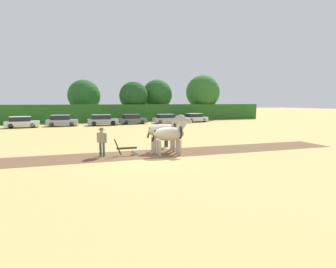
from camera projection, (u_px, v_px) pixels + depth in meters
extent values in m
plane|color=tan|center=(149.00, 158.00, 15.46)|extent=(240.00, 240.00, 0.00)
cube|color=brown|center=(80.00, 158.00, 15.30)|extent=(35.26, 4.17, 0.01)
cube|color=#286023|center=(100.00, 113.00, 42.96)|extent=(60.80, 1.44, 2.91)
cylinder|color=brown|center=(85.00, 113.00, 46.60)|extent=(0.44, 0.44, 2.86)
sphere|color=#235623|center=(84.00, 96.00, 46.24)|extent=(5.63, 5.63, 5.63)
cylinder|color=#423323|center=(134.00, 112.00, 46.88)|extent=(0.44, 0.44, 2.96)
sphere|color=#1E4C1E|center=(134.00, 96.00, 46.53)|extent=(5.11, 5.11, 5.11)
cylinder|color=#423323|center=(157.00, 111.00, 49.98)|extent=(0.44, 0.44, 3.17)
sphere|color=#235623|center=(157.00, 95.00, 49.60)|extent=(5.63, 5.63, 5.63)
cylinder|color=#4C3823|center=(202.00, 110.00, 51.24)|extent=(0.44, 0.44, 3.42)
sphere|color=#2D6628|center=(203.00, 92.00, 50.82)|extent=(6.52, 6.52, 6.52)
ellipsoid|color=#B2A38E|center=(169.00, 134.00, 16.18)|extent=(2.03, 0.96, 0.85)
cylinder|color=#B2A38E|center=(177.00, 146.00, 16.71)|extent=(0.18, 0.18, 0.94)
cylinder|color=#B2A38E|center=(180.00, 147.00, 16.24)|extent=(0.18, 0.18, 0.94)
cylinder|color=#B2A38E|center=(158.00, 147.00, 16.31)|extent=(0.18, 0.18, 0.94)
cylinder|color=#B2A38E|center=(160.00, 149.00, 15.85)|extent=(0.18, 0.18, 0.94)
cylinder|color=#B2A38E|center=(182.00, 126.00, 16.37)|extent=(0.81, 0.43, 0.90)
ellipsoid|color=#B2A38E|center=(188.00, 121.00, 16.46)|extent=(0.69, 0.28, 0.54)
cube|color=black|center=(185.00, 123.00, 16.41)|extent=(0.42, 0.09, 0.57)
cylinder|color=black|center=(154.00, 136.00, 15.90)|extent=(0.30, 0.13, 0.71)
torus|color=black|center=(179.00, 132.00, 16.38)|extent=(0.14, 0.87, 0.87)
ellipsoid|color=#B2A38E|center=(163.00, 131.00, 17.30)|extent=(2.08, 1.03, 0.92)
cylinder|color=#B2A38E|center=(171.00, 143.00, 17.86)|extent=(0.18, 0.18, 0.98)
cylinder|color=#B2A38E|center=(174.00, 144.00, 17.36)|extent=(0.18, 0.18, 0.98)
cylinder|color=#B2A38E|center=(153.00, 144.00, 17.46)|extent=(0.18, 0.18, 0.98)
cylinder|color=#B2A38E|center=(155.00, 145.00, 16.96)|extent=(0.18, 0.18, 0.98)
cylinder|color=#B2A38E|center=(176.00, 122.00, 17.50)|extent=(0.87, 0.46, 0.96)
ellipsoid|color=#B2A38E|center=(182.00, 117.00, 17.60)|extent=(0.69, 0.28, 0.54)
cube|color=black|center=(178.00, 119.00, 17.54)|extent=(0.45, 0.10, 0.61)
cylinder|color=black|center=(149.00, 133.00, 17.02)|extent=(0.30, 0.13, 0.71)
torus|color=black|center=(173.00, 129.00, 17.51)|extent=(0.14, 0.93, 0.93)
cube|color=#4C331E|center=(127.00, 148.00, 16.08)|extent=(1.24, 0.14, 0.12)
cube|color=#939399|center=(135.00, 153.00, 16.28)|extent=(0.49, 0.22, 0.39)
cylinder|color=#4C331E|center=(117.00, 146.00, 16.09)|extent=(0.40, 0.07, 0.96)
cylinder|color=#4C331E|center=(118.00, 148.00, 15.71)|extent=(0.40, 0.07, 0.96)
cylinder|color=#4C4C4C|center=(101.00, 149.00, 15.83)|extent=(0.14, 0.14, 0.85)
cylinder|color=#4C4C4C|center=(104.00, 150.00, 15.76)|extent=(0.14, 0.14, 0.85)
cube|color=tan|center=(102.00, 138.00, 15.71)|extent=(0.51, 0.46, 0.60)
sphere|color=tan|center=(102.00, 131.00, 15.66)|extent=(0.23, 0.23, 0.23)
cylinder|color=tan|center=(98.00, 138.00, 15.80)|extent=(0.09, 0.09, 0.57)
cylinder|color=tan|center=(106.00, 138.00, 15.62)|extent=(0.09, 0.09, 0.57)
cylinder|color=#665B4C|center=(101.00, 129.00, 15.65)|extent=(0.44, 0.44, 0.02)
cylinder|color=#665B4C|center=(101.00, 129.00, 15.64)|extent=(0.22, 0.22, 0.10)
cylinder|color=#28334C|center=(165.00, 141.00, 19.28)|extent=(0.14, 0.14, 0.85)
cylinder|color=#28334C|center=(167.00, 141.00, 19.10)|extent=(0.14, 0.14, 0.85)
cube|color=#4C6B4C|center=(166.00, 131.00, 19.10)|extent=(0.35, 0.54, 0.61)
sphere|color=tan|center=(166.00, 125.00, 19.05)|extent=(0.23, 0.23, 0.23)
cylinder|color=#4C6B4C|center=(164.00, 131.00, 19.33)|extent=(0.09, 0.09, 0.57)
cylinder|color=#4C6B4C|center=(169.00, 132.00, 18.87)|extent=(0.09, 0.09, 0.57)
cube|color=silver|center=(22.00, 124.00, 33.81)|extent=(4.03, 2.00, 0.67)
cube|color=black|center=(20.00, 119.00, 33.66)|extent=(2.45, 1.74, 0.55)
cube|color=silver|center=(20.00, 117.00, 33.62)|extent=(2.45, 1.74, 0.06)
cylinder|color=black|center=(34.00, 124.00, 35.03)|extent=(0.64, 0.25, 0.63)
cylinder|color=black|center=(33.00, 125.00, 33.57)|extent=(0.64, 0.25, 0.63)
cylinder|color=black|center=(13.00, 125.00, 34.09)|extent=(0.64, 0.25, 0.63)
cylinder|color=black|center=(11.00, 126.00, 32.64)|extent=(0.64, 0.25, 0.63)
cube|color=#9E9EA8|center=(62.00, 122.00, 36.03)|extent=(4.17, 2.16, 0.71)
cube|color=black|center=(61.00, 117.00, 35.90)|extent=(2.55, 1.84, 0.59)
cube|color=#9E9EA8|center=(61.00, 115.00, 35.86)|extent=(2.55, 1.84, 0.06)
cylinder|color=black|center=(73.00, 123.00, 37.14)|extent=(0.66, 0.28, 0.65)
cylinder|color=black|center=(72.00, 124.00, 35.61)|extent=(0.66, 0.28, 0.65)
cylinder|color=black|center=(54.00, 123.00, 36.50)|extent=(0.66, 0.28, 0.65)
cylinder|color=black|center=(52.00, 124.00, 34.97)|extent=(0.66, 0.28, 0.65)
cube|color=#9E9EA8|center=(103.00, 122.00, 37.22)|extent=(4.24, 1.83, 0.71)
cube|color=black|center=(101.00, 117.00, 37.08)|extent=(2.55, 1.63, 0.58)
cube|color=#9E9EA8|center=(101.00, 115.00, 37.04)|extent=(2.55, 1.63, 0.06)
cylinder|color=black|center=(112.00, 122.00, 38.39)|extent=(0.68, 0.23, 0.68)
cylinder|color=black|center=(113.00, 123.00, 36.94)|extent=(0.68, 0.23, 0.68)
cylinder|color=black|center=(93.00, 123.00, 37.56)|extent=(0.68, 0.23, 0.68)
cylinder|color=black|center=(94.00, 124.00, 36.10)|extent=(0.68, 0.23, 0.68)
cube|color=#565B66|center=(133.00, 121.00, 39.62)|extent=(4.17, 2.13, 0.68)
cube|color=black|center=(131.00, 116.00, 39.46)|extent=(2.55, 1.81, 0.56)
cube|color=#565B66|center=(131.00, 114.00, 39.43)|extent=(2.55, 1.81, 0.06)
cylinder|color=black|center=(139.00, 121.00, 40.87)|extent=(0.65, 0.27, 0.63)
cylinder|color=black|center=(142.00, 122.00, 39.45)|extent=(0.65, 0.27, 0.63)
cylinder|color=black|center=(123.00, 122.00, 39.84)|extent=(0.65, 0.27, 0.63)
cylinder|color=black|center=(126.00, 122.00, 38.42)|extent=(0.65, 0.27, 0.63)
cube|color=#A8A8B2|center=(167.00, 120.00, 41.29)|extent=(4.19, 1.85, 0.65)
cube|color=black|center=(165.00, 116.00, 41.16)|extent=(2.53, 1.64, 0.53)
cube|color=#A8A8B2|center=(165.00, 114.00, 41.12)|extent=(2.53, 1.64, 0.06)
cylinder|color=black|center=(173.00, 121.00, 42.46)|extent=(0.65, 0.23, 0.64)
cylinder|color=black|center=(176.00, 121.00, 41.00)|extent=(0.65, 0.23, 0.64)
cylinder|color=black|center=(157.00, 121.00, 41.64)|extent=(0.65, 0.23, 0.64)
cylinder|color=black|center=(160.00, 122.00, 40.17)|extent=(0.65, 0.23, 0.64)
cube|color=silver|center=(195.00, 119.00, 43.33)|extent=(4.06, 2.12, 0.67)
cube|color=black|center=(194.00, 115.00, 43.18)|extent=(2.48, 1.82, 0.54)
cube|color=silver|center=(194.00, 114.00, 43.14)|extent=(2.48, 1.82, 0.06)
cylinder|color=black|center=(199.00, 120.00, 44.58)|extent=(0.69, 0.27, 0.68)
cylinder|color=black|center=(204.00, 120.00, 43.11)|extent=(0.69, 0.27, 0.68)
cylinder|color=black|center=(186.00, 120.00, 43.59)|extent=(0.69, 0.27, 0.68)
cylinder|color=black|center=(191.00, 121.00, 42.13)|extent=(0.69, 0.27, 0.68)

